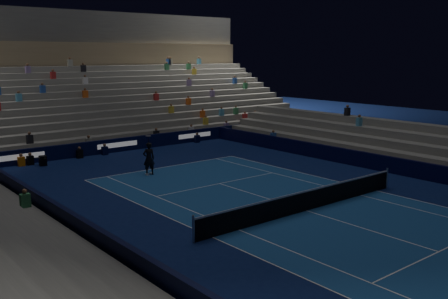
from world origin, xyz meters
name	(u,v)px	position (x,y,z in m)	size (l,w,h in m)	color
ground	(306,211)	(0.00, 0.00, 0.00)	(90.00, 90.00, 0.00)	#0C1848
court_surface	(306,211)	(0.00, 0.00, 0.01)	(10.97, 23.77, 0.01)	navy
sponsor_barrier_far	(117,145)	(0.00, 18.50, 0.50)	(44.00, 0.25, 1.00)	black
sponsor_barrier_east	(420,170)	(9.70, 0.00, 0.50)	(0.25, 37.00, 1.00)	black
sponsor_barrier_west	(115,251)	(-9.70, 0.00, 0.50)	(0.25, 37.00, 1.00)	black
grandstand_main	(64,98)	(0.00, 27.90, 3.38)	(44.00, 15.20, 11.20)	slate
grandstand_west	(8,266)	(-13.17, 0.00, 0.92)	(5.00, 37.00, 2.50)	#62615D
tennis_net	(307,200)	(0.00, 0.00, 0.50)	(12.90, 0.10, 1.10)	#B2B2B7
tennis_player	(149,159)	(-1.91, 10.72, 0.99)	(0.72, 0.47, 1.98)	black
broadcast_camera	(43,161)	(-5.90, 17.30, 0.32)	(0.58, 0.98, 0.62)	black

